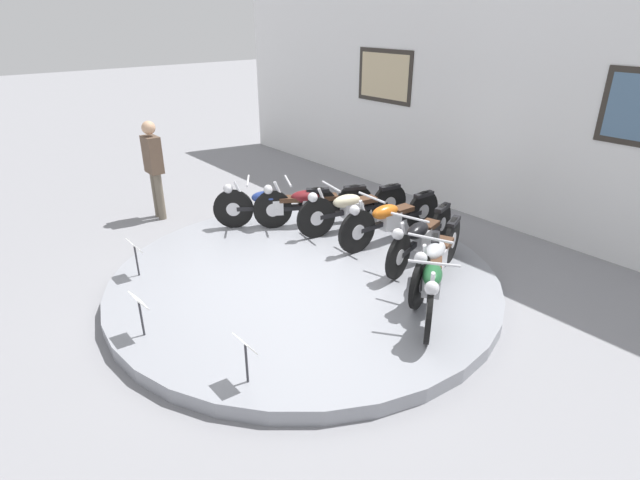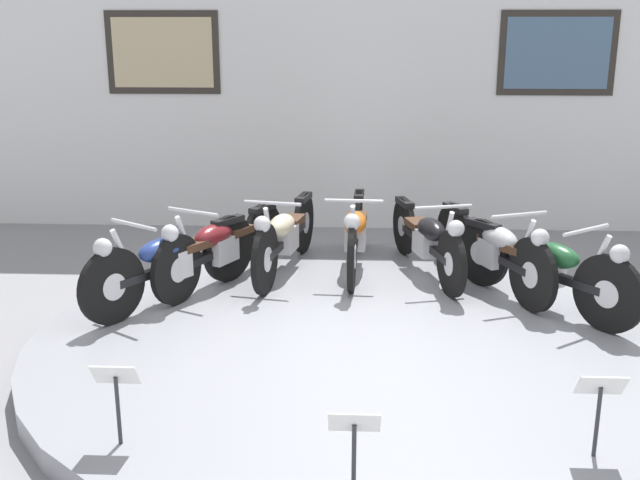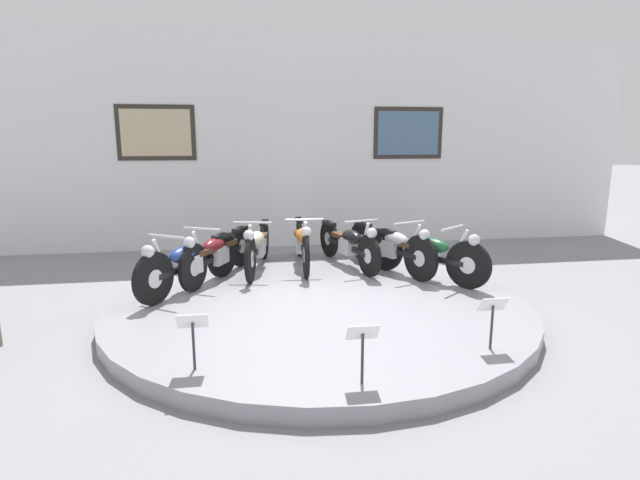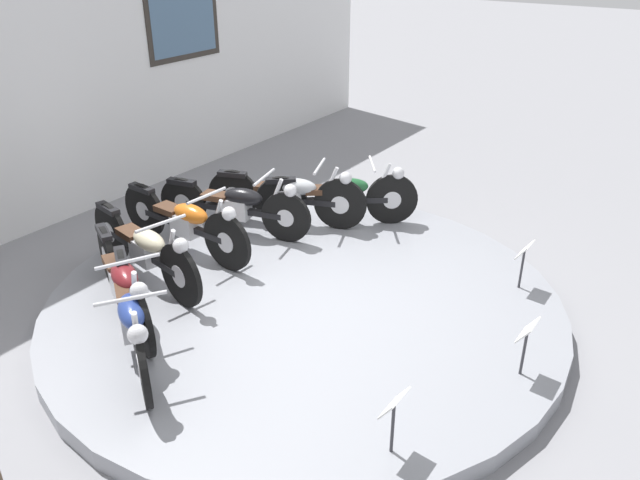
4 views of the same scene
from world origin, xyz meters
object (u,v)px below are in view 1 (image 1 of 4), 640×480
(motorcycle_green, at_px, (432,279))
(visitor_standing, at_px, (154,164))
(motorcycle_blue, at_px, (273,204))
(motorcycle_black, at_px, (420,236))
(motorcycle_cream, at_px, (352,207))
(motorcycle_silver, at_px, (437,256))
(info_placard_front_right, at_px, (246,350))
(info_placard_front_left, at_px, (135,250))
(motorcycle_maroon, at_px, (312,203))
(info_placard_front_centre, at_px, (139,306))
(motorcycle_orange, at_px, (390,217))

(motorcycle_green, relative_size, visitor_standing, 0.94)
(motorcycle_blue, height_order, motorcycle_black, motorcycle_blue)
(motorcycle_cream, bearing_deg, motorcycle_silver, -10.32)
(motorcycle_blue, height_order, info_placard_front_right, motorcycle_blue)
(info_placard_front_left, bearing_deg, motorcycle_cream, 78.38)
(motorcycle_blue, relative_size, motorcycle_maroon, 0.93)
(info_placard_front_left, distance_m, info_placard_front_centre, 1.43)
(motorcycle_maroon, bearing_deg, info_placard_front_left, -91.79)
(motorcycle_silver, xyz_separation_m, info_placard_front_left, (-2.61, -2.85, -0.02))
(motorcycle_green, height_order, info_placard_front_centre, motorcycle_green)
(info_placard_front_right, bearing_deg, motorcycle_silver, 91.86)
(motorcycle_orange, bearing_deg, motorcycle_silver, -20.89)
(motorcycle_orange, relative_size, info_placard_front_centre, 3.90)
(info_placard_front_left, height_order, info_placard_front_centre, same)
(motorcycle_blue, relative_size, motorcycle_black, 0.88)
(motorcycle_green, distance_m, visitor_standing, 5.28)
(motorcycle_blue, bearing_deg, motorcycle_green, 0.02)
(motorcycle_blue, distance_m, motorcycle_cream, 1.26)
(motorcycle_cream, xyz_separation_m, motorcycle_green, (2.29, -0.87, -0.00))
(info_placard_front_centre, bearing_deg, motorcycle_cream, 100.65)
(motorcycle_maroon, xyz_separation_m, motorcycle_cream, (0.57, 0.35, 0.01))
(motorcycle_green, xyz_separation_m, info_placard_front_centre, (-1.60, -2.80, -0.02))
(motorcycle_blue, bearing_deg, info_placard_front_left, -83.91)
(motorcycle_orange, distance_m, motorcycle_green, 1.89)
(motorcycle_green, distance_m, info_placard_front_right, 2.35)
(motorcycle_orange, distance_m, info_placard_front_right, 3.60)
(motorcycle_cream, distance_m, motorcycle_silver, 1.98)
(motorcycle_orange, bearing_deg, info_placard_front_centre, -89.97)
(motorcycle_cream, bearing_deg, motorcycle_black, -0.08)
(motorcycle_cream, relative_size, motorcycle_green, 1.22)
(motorcycle_maroon, xyz_separation_m, motorcycle_black, (1.95, 0.35, -0.01))
(motorcycle_orange, xyz_separation_m, visitor_standing, (-3.54, -2.11, 0.41))
(info_placard_front_left, distance_m, visitor_standing, 2.55)
(motorcycle_maroon, relative_size, info_placard_front_right, 3.49)
(motorcycle_cream, xyz_separation_m, info_placard_front_left, (-0.66, -3.21, -0.02))
(motorcycle_blue, relative_size, motorcycle_green, 1.03)
(motorcycle_orange, bearing_deg, motorcycle_maroon, -159.12)
(info_placard_front_left, xyz_separation_m, visitor_standing, (-2.19, 1.22, 0.43))
(motorcycle_cream, distance_m, motorcycle_orange, 0.70)
(motorcycle_cream, relative_size, motorcycle_black, 1.03)
(motorcycle_green, bearing_deg, motorcycle_cream, 159.18)
(info_placard_front_left, bearing_deg, visitor_standing, 150.84)
(motorcycle_green, relative_size, info_placard_front_right, 3.16)
(motorcycle_black, bearing_deg, motorcycle_cream, 179.92)
(motorcycle_blue, relative_size, info_placard_front_centre, 3.26)
(motorcycle_blue, height_order, motorcycle_silver, motorcycle_silver)
(motorcycle_maroon, relative_size, motorcycle_silver, 0.96)
(motorcycle_black, relative_size, motorcycle_silver, 1.02)
(motorcycle_orange, height_order, motorcycle_green, motorcycle_orange)
(motorcycle_orange, distance_m, motorcycle_black, 0.71)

